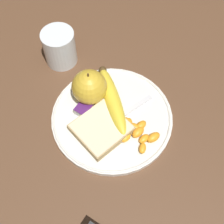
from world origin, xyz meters
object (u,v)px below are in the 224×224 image
Objects in this scene: juice_glass at (60,48)px; jam_packet at (84,109)px; bread_slice at (100,128)px; fork at (114,121)px; plate at (112,117)px; banana at (112,99)px; apple at (89,87)px.

juice_glass reaches higher than jam_packet.
bread_slice is 0.76× the size of fork.
plate is at bearing -105.63° from fork.
fork is 0.07m from jam_packet.
bread_slice is at bearing -169.23° from banana.
fork is at bearing -126.62° from plate.
bread_slice is at bearing -121.66° from juice_glass.
fork is (0.04, -0.01, -0.01)m from bread_slice.
bread_slice is 0.06m from jam_packet.
jam_packet reaches higher than plate.
apple is 0.68× the size of bread_slice.
apple is at bearing -86.03° from fork.
juice_glass reaches higher than banana.
jam_packet is at bearing 70.30° from bread_slice.
apple is at bearing 76.29° from plate.
juice_glass is 0.24m from bread_slice.
banana is at bearing -77.26° from apple.
apple is 0.51× the size of fork.
plate is 0.09m from apple.
bread_slice is 0.04m from fork.
bread_slice is (-0.12, -0.20, -0.02)m from juice_glass.
banana is at bearing -38.76° from jam_packet.
plate is 1.56× the size of fork.
banana reaches higher than bread_slice.
plate is 0.22m from juice_glass.
apple is 0.06m from banana.
jam_packet is (0.02, 0.06, -0.00)m from bread_slice.
bread_slice is (-0.07, -0.01, -0.01)m from banana.
plate is at bearing -68.90° from jam_packet.
fork is at bearing -142.44° from banana.
jam_packet is (-0.05, 0.04, -0.01)m from banana.
fork is at bearing -22.02° from bread_slice.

